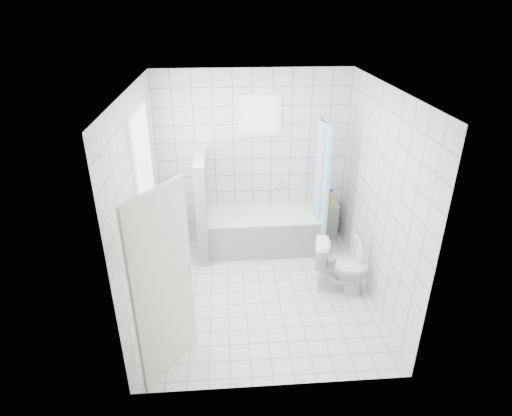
{
  "coord_description": "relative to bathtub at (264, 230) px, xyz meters",
  "views": [
    {
      "loc": [
        -0.41,
        -4.49,
        3.45
      ],
      "look_at": [
        -0.04,
        0.35,
        1.05
      ],
      "focal_mm": 30.0,
      "sensor_mm": 36.0,
      "label": 1
    }
  ],
  "objects": [
    {
      "name": "tub_faucet",
      "position": [
        0.1,
        0.33,
        0.56
      ],
      "size": [
        0.18,
        0.06,
        0.06
      ],
      "primitive_type": "cube",
      "color": "silver",
      "rests_on": "wall_back"
    },
    {
      "name": "ceiling",
      "position": [
        -0.15,
        -1.12,
        2.31
      ],
      "size": [
        3.0,
        3.0,
        0.0
      ],
      "primitive_type": "plane",
      "rotation": [
        3.14,
        0.0,
        0.0
      ],
      "color": "white",
      "rests_on": "ground"
    },
    {
      "name": "toilet",
      "position": [
        0.88,
        -1.16,
        0.06
      ],
      "size": [
        0.77,
        0.55,
        0.71
      ],
      "primitive_type": "imported",
      "rotation": [
        0.0,
        0.0,
        1.33
      ],
      "color": "white",
      "rests_on": "ground"
    },
    {
      "name": "wall_back",
      "position": [
        -0.15,
        0.38,
        1.01
      ],
      "size": [
        2.8,
        0.02,
        2.6
      ],
      "primitive_type": "cube",
      "color": "white",
      "rests_on": "ground"
    },
    {
      "name": "wall_left",
      "position": [
        -1.55,
        -1.12,
        1.01
      ],
      "size": [
        0.02,
        3.0,
        2.6
      ],
      "primitive_type": "cube",
      "color": "white",
      "rests_on": "ground"
    },
    {
      "name": "wall_front",
      "position": [
        -0.15,
        -2.62,
        1.01
      ],
      "size": [
        2.8,
        0.02,
        2.6
      ],
      "primitive_type": "cube",
      "color": "white",
      "rests_on": "ground"
    },
    {
      "name": "tiled_ledge",
      "position": [
        0.97,
        0.25,
        -0.02
      ],
      "size": [
        0.4,
        0.24,
        0.55
      ],
      "primitive_type": "cube",
      "color": "white",
      "rests_on": "ground"
    },
    {
      "name": "partition_wall",
      "position": [
        -0.9,
        -0.05,
        0.46
      ],
      "size": [
        0.15,
        0.85,
        1.5
      ],
      "primitive_type": "cube",
      "color": "white",
      "rests_on": "ground"
    },
    {
      "name": "wall_right",
      "position": [
        1.25,
        -1.12,
        1.01
      ],
      "size": [
        0.02,
        3.0,
        2.6
      ],
      "primitive_type": "cube",
      "color": "white",
      "rests_on": "ground"
    },
    {
      "name": "window_left",
      "position": [
        -1.5,
        -0.82,
        1.31
      ],
      "size": [
        0.01,
        0.9,
        1.4
      ],
      "primitive_type": "cube",
      "color": "white",
      "rests_on": "wall_left"
    },
    {
      "name": "sill_bottles",
      "position": [
        -1.45,
        -0.87,
        0.74
      ],
      "size": [
        0.18,
        0.77,
        0.33
      ],
      "color": "#D96CC0",
      "rests_on": "window_sill"
    },
    {
      "name": "bathtub",
      "position": [
        0.0,
        0.0,
        0.0
      ],
      "size": [
        1.68,
        0.77,
        0.58
      ],
      "color": "white",
      "rests_on": "ground"
    },
    {
      "name": "ledge_bottles",
      "position": [
        0.98,
        0.21,
        0.38
      ],
      "size": [
        0.21,
        0.17,
        0.27
      ],
      "color": "green",
      "rests_on": "tiled_ledge"
    },
    {
      "name": "ground",
      "position": [
        -0.15,
        -1.12,
        -0.29
      ],
      "size": [
        3.0,
        3.0,
        0.0
      ],
      "primitive_type": "plane",
      "color": "white",
      "rests_on": "ground"
    },
    {
      "name": "window_sill",
      "position": [
        -1.46,
        -0.82,
        0.57
      ],
      "size": [
        0.18,
        1.02,
        0.08
      ],
      "primitive_type": "cube",
      "color": "white",
      "rests_on": "wall_left"
    },
    {
      "name": "door",
      "position": [
        -1.17,
        -2.27,
        0.71
      ],
      "size": [
        0.48,
        0.69,
        2.0
      ],
      "primitive_type": "cube",
      "rotation": [
        0.0,
        0.0,
        -0.59
      ],
      "color": "silver",
      "rests_on": "ground"
    },
    {
      "name": "curtain_rod",
      "position": [
        0.78,
        -0.02,
        1.71
      ],
      "size": [
        0.02,
        0.8,
        0.02
      ],
      "primitive_type": "cylinder",
      "rotation": [
        1.57,
        0.0,
        0.0
      ],
      "color": "silver",
      "rests_on": "wall_back"
    },
    {
      "name": "shower_curtain",
      "position": [
        0.78,
        -0.16,
        0.81
      ],
      "size": [
        0.14,
        0.48,
        1.78
      ],
      "primitive_type": null,
      "color": "#56C1FF",
      "rests_on": "curtain_rod"
    },
    {
      "name": "window_back",
      "position": [
        -0.05,
        0.33,
        1.66
      ],
      "size": [
        0.5,
        0.01,
        0.5
      ],
      "primitive_type": "cube",
      "color": "white",
      "rests_on": "wall_back"
    }
  ]
}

